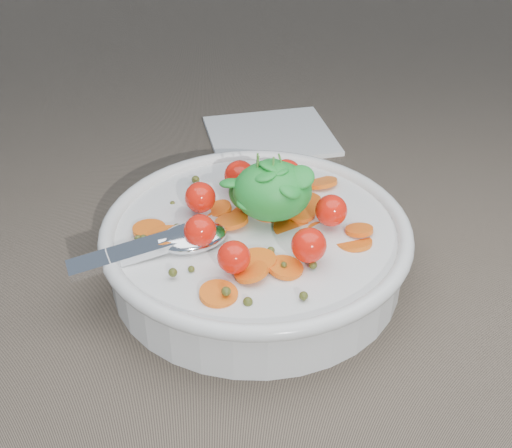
{
  "coord_description": "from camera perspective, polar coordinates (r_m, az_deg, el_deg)",
  "views": [
    {
      "loc": [
        -0.04,
        -0.5,
        0.39
      ],
      "look_at": [
        -0.01,
        -0.02,
        0.06
      ],
      "focal_mm": 45.0,
      "sensor_mm": 36.0,
      "label": 1
    }
  ],
  "objects": [
    {
      "name": "napkin",
      "position": [
        0.85,
        1.29,
        7.86
      ],
      "size": [
        0.18,
        0.16,
        0.01
      ],
      "primitive_type": "cube",
      "rotation": [
        0.0,
        0.0,
        0.15
      ],
      "color": "white",
      "rests_on": "ground"
    },
    {
      "name": "ground",
      "position": [
        0.63,
        0.69,
        -3.0
      ],
      "size": [
        6.0,
        6.0,
        0.0
      ],
      "primitive_type": "plane",
      "color": "#746553",
      "rests_on": "ground"
    },
    {
      "name": "bowl",
      "position": [
        0.59,
        0.0,
        -1.79
      ],
      "size": [
        0.31,
        0.28,
        0.12
      ],
      "color": "silver",
      "rests_on": "ground"
    }
  ]
}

